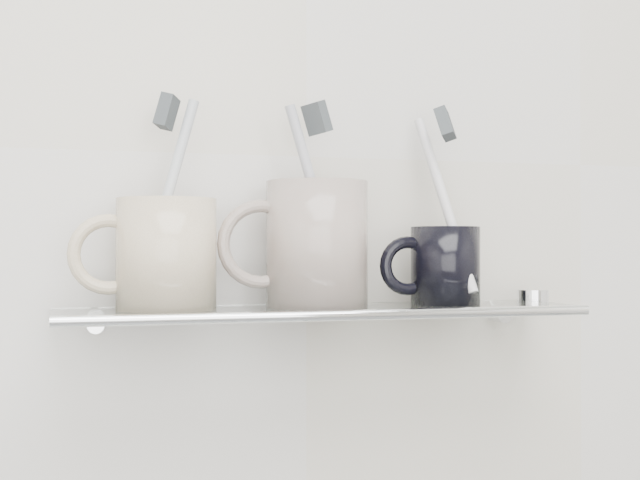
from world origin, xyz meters
name	(u,v)px	position (x,y,z in m)	size (l,w,h in m)	color
wall_back	(306,157)	(0.00, 1.10, 1.25)	(2.50, 2.50, 0.00)	beige
shelf_glass	(324,311)	(0.00, 1.04, 1.10)	(0.50, 0.12, 0.01)	silver
shelf_rail	(342,315)	(0.00, 0.98, 1.10)	(0.01, 0.01, 0.50)	silver
bracket_left	(95,324)	(-0.21, 1.09, 1.09)	(0.02, 0.02, 0.03)	silver
bracket_right	(499,315)	(0.21, 1.09, 1.09)	(0.02, 0.02, 0.03)	silver
mug_left	(166,254)	(-0.15, 1.04, 1.15)	(0.09, 0.09, 0.10)	beige
mug_left_handle	(109,254)	(-0.20, 1.04, 1.15)	(0.07, 0.07, 0.01)	beige
toothbrush_left	(167,199)	(-0.15, 1.04, 1.20)	(0.01, 0.01, 0.19)	silver
bristles_left	(167,112)	(-0.15, 1.04, 1.28)	(0.01, 0.02, 0.03)	#363C3F
mug_center	(317,244)	(-0.01, 1.04, 1.16)	(0.10, 0.10, 0.12)	silver
mug_center_handle	(261,244)	(-0.06, 1.04, 1.16)	(0.08, 0.08, 0.01)	silver
toothbrush_center	(317,201)	(-0.01, 1.04, 1.20)	(0.01, 0.01, 0.19)	#9B9EAC
bristles_center	(317,118)	(-0.01, 1.04, 1.28)	(0.01, 0.02, 0.03)	#363C3F
mug_right	(445,266)	(0.13, 1.04, 1.14)	(0.07, 0.07, 0.08)	black
mug_right_handle	(408,266)	(0.09, 1.04, 1.14)	(0.06, 0.06, 0.01)	black
toothbrush_right	(445,204)	(0.13, 1.04, 1.20)	(0.01, 0.01, 0.19)	silver
bristles_right	(445,124)	(0.13, 1.04, 1.28)	(0.01, 0.02, 0.03)	#363C3F
chrome_cap	(533,296)	(0.23, 1.04, 1.11)	(0.03, 0.03, 0.01)	silver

